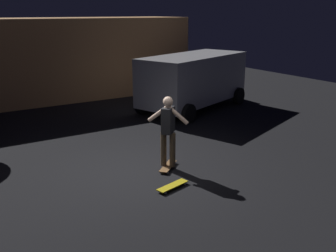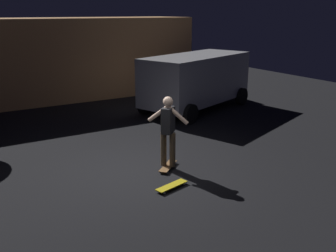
% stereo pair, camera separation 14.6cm
% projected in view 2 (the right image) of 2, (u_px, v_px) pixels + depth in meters
% --- Properties ---
extents(ground_plane, '(28.00, 28.00, 0.00)m').
position_uv_depth(ground_plane, '(142.00, 172.00, 8.98)').
color(ground_plane, black).
extents(low_building, '(12.16, 3.04, 3.31)m').
position_uv_depth(low_building, '(51.00, 59.00, 16.15)').
color(low_building, tan).
rests_on(low_building, ground_plane).
extents(parked_van, '(4.97, 3.50, 2.03)m').
position_uv_depth(parked_van, '(196.00, 79.00, 14.41)').
color(parked_van, '#B2B2B7').
rests_on(parked_van, ground_plane).
extents(skateboard_ridden, '(0.72, 0.66, 0.07)m').
position_uv_depth(skateboard_ridden, '(168.00, 166.00, 9.15)').
color(skateboard_ridden, olive).
rests_on(skateboard_ridden, ground_plane).
extents(skateboard_spare, '(0.81, 0.38, 0.07)m').
position_uv_depth(skateboard_spare, '(172.00, 186.00, 8.13)').
color(skateboard_spare, gold).
rests_on(skateboard_spare, ground_plane).
extents(skater, '(0.70, 0.81, 1.67)m').
position_uv_depth(skater, '(168.00, 127.00, 8.87)').
color(skater, brown).
rests_on(skater, skateboard_ridden).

